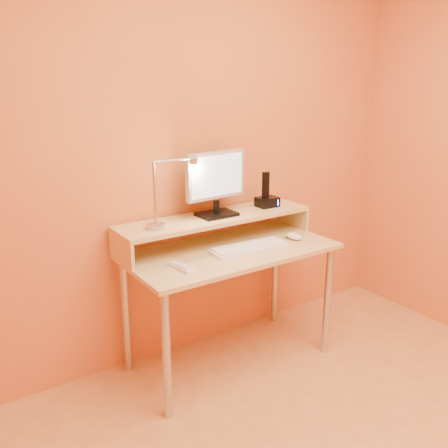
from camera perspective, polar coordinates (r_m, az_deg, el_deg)
wall_back at (r=2.90m, az=-2.87°, el=8.80°), size 3.00×0.04×2.50m
desk_leg_fl at (r=2.47m, az=-6.76°, el=-15.14°), size 0.04×0.04×0.69m
desk_leg_fr at (r=3.06m, az=12.05°, el=-8.82°), size 0.04×0.04×0.69m
desk_leg_bl at (r=2.87m, az=-11.45°, el=-10.56°), size 0.04×0.04×0.69m
desk_leg_br at (r=3.39m, az=5.99°, el=-5.92°), size 0.04×0.04×0.69m
desk_lower at (r=2.76m, az=0.74°, el=-3.17°), size 1.20×0.60×0.02m
shelf_riser_left at (r=2.60m, az=-11.97°, el=-2.99°), size 0.02×0.30×0.14m
shelf_riser_right at (r=3.20m, az=7.93°, el=0.97°), size 0.02×0.30×0.14m
desk_shelf at (r=2.83m, az=-0.98°, el=0.73°), size 1.20×0.30×0.02m
monitor_foot at (r=2.83m, az=-0.87°, el=1.17°), size 0.22×0.16×0.02m
monitor_neck at (r=2.82m, az=-0.88°, el=2.03°), size 0.04×0.04×0.07m
monitor_panel at (r=2.79m, az=-1.01°, el=5.75°), size 0.40×0.07×0.27m
monitor_back at (r=2.81m, az=-1.27°, el=5.83°), size 0.36×0.04×0.23m
monitor_screen at (r=2.77m, az=-0.80°, el=5.69°), size 0.36×0.04×0.23m
lamp_base at (r=2.61m, az=-7.99°, el=-0.25°), size 0.10×0.10×0.02m
lamp_post at (r=2.57m, az=-8.15°, el=3.54°), size 0.01×0.01×0.33m
lamp_arm at (r=2.59m, az=-5.90°, el=7.46°), size 0.24×0.01×0.01m
lamp_head at (r=2.65m, az=-3.58°, el=7.39°), size 0.04×0.04×0.03m
lamp_bulb at (r=2.65m, az=-3.58°, el=7.05°), size 0.03×0.03×0.00m
phone_dock at (r=3.04m, az=5.09°, el=2.60°), size 0.13×0.10×0.06m
phone_handset at (r=3.01m, az=4.92°, el=4.60°), size 0.04×0.03×0.16m
phone_led at (r=3.03m, az=6.35°, el=2.52°), size 0.01×0.00×0.04m
keyboard at (r=2.74m, az=2.98°, el=-2.86°), size 0.46×0.17×0.02m
mouse at (r=2.95m, az=8.20°, el=-1.42°), size 0.08×0.12×0.04m
remote_control at (r=2.48m, az=-5.07°, el=-5.09°), size 0.07×0.17×0.02m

